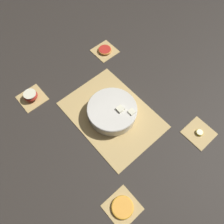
{
  "coord_description": "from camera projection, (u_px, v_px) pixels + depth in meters",
  "views": [
    {
      "loc": [
        0.38,
        -0.33,
        0.97
      ],
      "look_at": [
        0.0,
        0.0,
        0.03
      ],
      "focal_mm": 35.0,
      "sensor_mm": 36.0,
      "label": 1
    }
  ],
  "objects": [
    {
      "name": "bamboo_mat_center",
      "position": [
        112.0,
        115.0,
        1.09
      ],
      "size": [
        0.48,
        0.34,
        0.01
      ],
      "color": "tan",
      "rests_on": "ground_plane"
    },
    {
      "name": "coaster_mat_near_left",
      "position": [
        32.0,
        98.0,
        1.14
      ],
      "size": [
        0.13,
        0.13,
        0.01
      ],
      "color": "tan",
      "rests_on": "ground_plane"
    },
    {
      "name": "coaster_mat_near_right",
      "position": [
        122.0,
        207.0,
        0.89
      ],
      "size": [
        0.13,
        0.13,
        0.01
      ],
      "color": "tan",
      "rests_on": "ground_plane"
    },
    {
      "name": "orange_slice_whole",
      "position": [
        122.0,
        207.0,
        0.88
      ],
      "size": [
        0.09,
        0.09,
        0.01
      ],
      "color": "#F9A338",
      "rests_on": "coaster_mat_near_right"
    },
    {
      "name": "fruit_salad_bowl",
      "position": [
        112.0,
        111.0,
        1.05
      ],
      "size": [
        0.24,
        0.24,
        0.07
      ],
      "color": "silver",
      "rests_on": "bamboo_mat_center"
    },
    {
      "name": "apple_half",
      "position": [
        31.0,
        96.0,
        1.12
      ],
      "size": [
        0.07,
        0.07,
        0.04
      ],
      "color": "#B72D23",
      "rests_on": "coaster_mat_near_left"
    },
    {
      "name": "banana_coin_single",
      "position": [
        200.0,
        132.0,
        1.04
      ],
      "size": [
        0.04,
        0.04,
        0.01
      ],
      "color": "#F7EFC6",
      "rests_on": "coaster_mat_far_right"
    },
    {
      "name": "grapefruit_slice",
      "position": [
        105.0,
        50.0,
        1.28
      ],
      "size": [
        0.08,
        0.08,
        0.01
      ],
      "color": "red",
      "rests_on": "coaster_mat_far_left"
    },
    {
      "name": "ground_plane",
      "position": [
        112.0,
        115.0,
        1.09
      ],
      "size": [
        6.0,
        6.0,
        0.0
      ],
      "primitive_type": "plane",
      "color": "#2D2823"
    },
    {
      "name": "coaster_mat_far_left",
      "position": [
        105.0,
        51.0,
        1.29
      ],
      "size": [
        0.13,
        0.13,
        0.01
      ],
      "color": "tan",
      "rests_on": "ground_plane"
    },
    {
      "name": "coaster_mat_far_right",
      "position": [
        199.0,
        133.0,
        1.04
      ],
      "size": [
        0.13,
        0.13,
        0.01
      ],
      "color": "tan",
      "rests_on": "ground_plane"
    }
  ]
}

